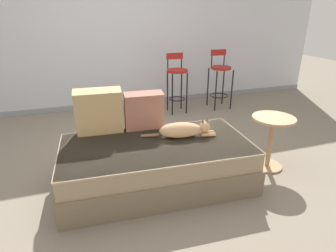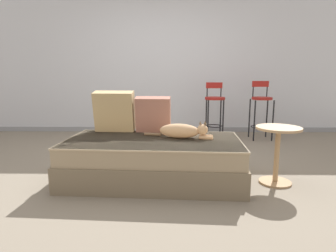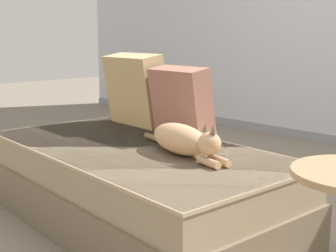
{
  "view_description": "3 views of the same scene",
  "coord_description": "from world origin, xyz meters",
  "px_view_note": "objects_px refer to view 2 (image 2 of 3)",
  "views": [
    {
      "loc": [
        -0.64,
        -2.71,
        1.6
      ],
      "look_at": [
        0.15,
        -0.3,
        0.56
      ],
      "focal_mm": 30.0,
      "sensor_mm": 36.0,
      "label": 1
    },
    {
      "loc": [
        0.19,
        -3.21,
        1.08
      ],
      "look_at": [
        0.15,
        -0.3,
        0.56
      ],
      "focal_mm": 30.0,
      "sensor_mm": 36.0,
      "label": 2
    },
    {
      "loc": [
        1.89,
        -1.96,
        1.02
      ],
      "look_at": [
        0.15,
        -0.3,
        0.56
      ],
      "focal_mm": 50.0,
      "sensor_mm": 36.0,
      "label": 3
    }
  ],
  "objects_px": {
    "bar_stool_near_window": "(215,105)",
    "side_table": "(277,147)",
    "throw_pillow_corner": "(115,111)",
    "bar_stool_by_doorway": "(261,106)",
    "couch": "(153,159)",
    "cat": "(182,131)",
    "throw_pillow_middle": "(153,114)"
  },
  "relations": [
    {
      "from": "side_table",
      "to": "throw_pillow_corner",
      "type": "bearing_deg",
      "value": 164.7
    },
    {
      "from": "cat",
      "to": "bar_stool_by_doorway",
      "type": "xyz_separation_m",
      "value": [
        1.42,
        1.92,
        0.05
      ]
    },
    {
      "from": "bar_stool_near_window",
      "to": "side_table",
      "type": "relative_size",
      "value": 1.66
    },
    {
      "from": "bar_stool_by_doorway",
      "to": "side_table",
      "type": "distance_m",
      "value": 2.11
    },
    {
      "from": "throw_pillow_corner",
      "to": "cat",
      "type": "height_order",
      "value": "throw_pillow_corner"
    },
    {
      "from": "throw_pillow_middle",
      "to": "cat",
      "type": "xyz_separation_m",
      "value": [
        0.32,
        -0.31,
        -0.13
      ]
    },
    {
      "from": "couch",
      "to": "bar_stool_near_window",
      "type": "height_order",
      "value": "bar_stool_near_window"
    },
    {
      "from": "throw_pillow_corner",
      "to": "throw_pillow_middle",
      "type": "bearing_deg",
      "value": -3.36
    },
    {
      "from": "throw_pillow_middle",
      "to": "couch",
      "type": "bearing_deg",
      "value": -86.4
    },
    {
      "from": "couch",
      "to": "throw_pillow_corner",
      "type": "xyz_separation_m",
      "value": [
        -0.47,
        0.4,
        0.45
      ]
    },
    {
      "from": "cat",
      "to": "bar_stool_by_doorway",
      "type": "height_order",
      "value": "bar_stool_by_doorway"
    },
    {
      "from": "bar_stool_by_doorway",
      "to": "couch",
      "type": "bearing_deg",
      "value": -130.96
    },
    {
      "from": "throw_pillow_corner",
      "to": "throw_pillow_middle",
      "type": "height_order",
      "value": "throw_pillow_corner"
    },
    {
      "from": "couch",
      "to": "bar_stool_by_doorway",
      "type": "height_order",
      "value": "bar_stool_by_doorway"
    },
    {
      "from": "throw_pillow_corner",
      "to": "bar_stool_near_window",
      "type": "height_order",
      "value": "bar_stool_near_window"
    },
    {
      "from": "couch",
      "to": "throw_pillow_corner",
      "type": "bearing_deg",
      "value": 139.95
    },
    {
      "from": "couch",
      "to": "cat",
      "type": "xyz_separation_m",
      "value": [
        0.3,
        0.06,
        0.29
      ]
    },
    {
      "from": "couch",
      "to": "throw_pillow_corner",
      "type": "relative_size",
      "value": 3.91
    },
    {
      "from": "throw_pillow_middle",
      "to": "cat",
      "type": "relative_size",
      "value": 0.56
    },
    {
      "from": "bar_stool_near_window",
      "to": "side_table",
      "type": "distance_m",
      "value": 2.09
    },
    {
      "from": "side_table",
      "to": "cat",
      "type": "bearing_deg",
      "value": 171.81
    },
    {
      "from": "bar_stool_by_doorway",
      "to": "bar_stool_near_window",
      "type": "bearing_deg",
      "value": 179.95
    },
    {
      "from": "throw_pillow_corner",
      "to": "cat",
      "type": "xyz_separation_m",
      "value": [
        0.77,
        -0.33,
        -0.16
      ]
    },
    {
      "from": "throw_pillow_corner",
      "to": "cat",
      "type": "bearing_deg",
      "value": -23.4
    },
    {
      "from": "throw_pillow_corner",
      "to": "throw_pillow_middle",
      "type": "distance_m",
      "value": 0.45
    },
    {
      "from": "throw_pillow_middle",
      "to": "bar_stool_by_doorway",
      "type": "xyz_separation_m",
      "value": [
        1.74,
        1.61,
        -0.08
      ]
    },
    {
      "from": "bar_stool_near_window",
      "to": "side_table",
      "type": "bearing_deg",
      "value": -80.99
    },
    {
      "from": "couch",
      "to": "cat",
      "type": "distance_m",
      "value": 0.42
    },
    {
      "from": "throw_pillow_corner",
      "to": "side_table",
      "type": "bearing_deg",
      "value": -15.3
    },
    {
      "from": "cat",
      "to": "side_table",
      "type": "relative_size",
      "value": 1.26
    },
    {
      "from": "bar_stool_by_doorway",
      "to": "side_table",
      "type": "height_order",
      "value": "bar_stool_by_doorway"
    },
    {
      "from": "couch",
      "to": "throw_pillow_middle",
      "type": "bearing_deg",
      "value": 93.6
    }
  ]
}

